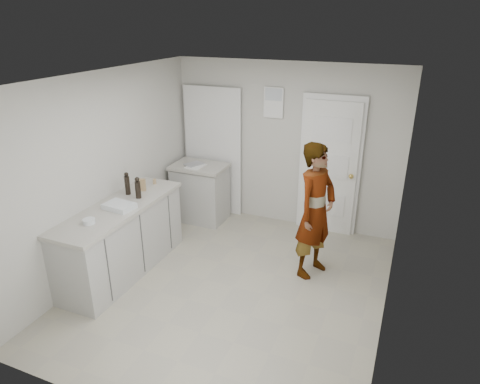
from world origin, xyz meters
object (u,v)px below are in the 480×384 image
at_px(oil_cruet_a, 138,188).
at_px(oil_cruet_b, 127,184).
at_px(baking_dish, 119,206).
at_px(egg_bowl, 89,221).
at_px(person, 316,211).
at_px(cake_mix_box, 142,185).
at_px(spice_jar, 155,181).

distance_m(oil_cruet_a, oil_cruet_b, 0.21).
distance_m(baking_dish, egg_bowl, 0.47).
bearing_deg(person, cake_mix_box, 121.28).
bearing_deg(oil_cruet_b, person, 13.29).
xyz_separation_m(cake_mix_box, egg_bowl, (0.01, -1.04, -0.06)).
height_order(spice_jar, egg_bowl, spice_jar).
bearing_deg(cake_mix_box, oil_cruet_a, -87.34).
bearing_deg(person, oil_cruet_a, 127.29).
distance_m(person, egg_bowl, 2.66).
height_order(person, spice_jar, person).
bearing_deg(spice_jar, oil_cruet_a, -80.30).
xyz_separation_m(baking_dish, egg_bowl, (-0.06, -0.46, -0.00)).
relative_size(spice_jar, egg_bowl, 0.52).
bearing_deg(cake_mix_box, oil_cruet_b, -142.38).
bearing_deg(person, baking_dish, 135.46).
distance_m(person, cake_mix_box, 2.29).
relative_size(person, baking_dish, 4.59).
bearing_deg(spice_jar, cake_mix_box, -93.06).
relative_size(oil_cruet_a, egg_bowl, 2.07).
height_order(person, cake_mix_box, person).
distance_m(cake_mix_box, spice_jar, 0.28).
bearing_deg(egg_bowl, spice_jar, 89.87).
xyz_separation_m(oil_cruet_b, egg_bowl, (0.11, -0.87, -0.12)).
distance_m(spice_jar, baking_dish, 0.86).
bearing_deg(oil_cruet_a, oil_cruet_b, 165.36).
xyz_separation_m(spice_jar, oil_cruet_b, (-0.12, -0.44, 0.11)).
bearing_deg(egg_bowl, oil_cruet_b, 97.31).
xyz_separation_m(cake_mix_box, oil_cruet_a, (0.10, -0.22, 0.05)).
height_order(baking_dish, egg_bowl, baking_dish).
distance_m(spice_jar, oil_cruet_b, 0.47).
bearing_deg(baking_dish, person, 23.94).
bearing_deg(baking_dish, oil_cruet_b, 112.93).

